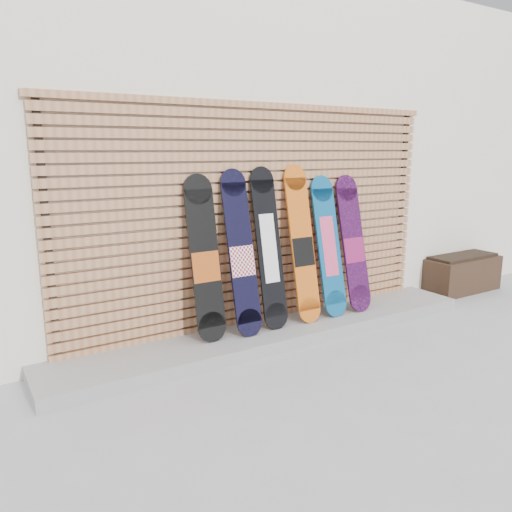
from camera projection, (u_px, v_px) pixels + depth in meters
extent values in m
plane|color=#9C9C9E|center=(333.00, 358.00, 4.52)|extent=(80.00, 80.00, 0.00)
cube|color=silver|center=(207.00, 153.00, 7.31)|extent=(12.00, 5.00, 3.60)
cube|color=gray|center=(277.00, 332.00, 4.99)|extent=(4.60, 0.70, 0.12)
cube|color=#A66A45|center=(262.00, 317.00, 5.22)|extent=(4.20, 0.05, 0.08)
cube|color=#A66A45|center=(262.00, 308.00, 5.20)|extent=(4.20, 0.05, 0.08)
cube|color=#A66A45|center=(262.00, 299.00, 5.18)|extent=(4.20, 0.05, 0.07)
cube|color=#A66A45|center=(262.00, 290.00, 5.16)|extent=(4.20, 0.05, 0.07)
cube|color=#A66A45|center=(262.00, 281.00, 5.14)|extent=(4.20, 0.05, 0.07)
cube|color=#A66A45|center=(262.00, 272.00, 5.12)|extent=(4.20, 0.05, 0.07)
cube|color=#A66A45|center=(262.00, 262.00, 5.10)|extent=(4.20, 0.05, 0.07)
cube|color=#A66A45|center=(262.00, 253.00, 5.08)|extent=(4.20, 0.05, 0.07)
cube|color=#A66A45|center=(262.00, 244.00, 5.05)|extent=(4.20, 0.05, 0.07)
cube|color=#A66A45|center=(262.00, 234.00, 5.03)|extent=(4.20, 0.05, 0.08)
cube|color=#A66A45|center=(262.00, 225.00, 5.01)|extent=(4.20, 0.05, 0.08)
cube|color=#A66A45|center=(262.00, 215.00, 4.99)|extent=(4.20, 0.05, 0.08)
cube|color=#A66A45|center=(262.00, 206.00, 4.97)|extent=(4.20, 0.05, 0.08)
cube|color=#A66A45|center=(262.00, 196.00, 4.95)|extent=(4.20, 0.05, 0.08)
cube|color=#A66A45|center=(262.00, 186.00, 4.93)|extent=(4.20, 0.05, 0.08)
cube|color=#A66A45|center=(262.00, 176.00, 4.91)|extent=(4.20, 0.05, 0.08)
cube|color=#A66A45|center=(262.00, 166.00, 4.89)|extent=(4.20, 0.05, 0.08)
cube|color=#A66A45|center=(262.00, 156.00, 4.87)|extent=(4.20, 0.05, 0.08)
cube|color=#A66A45|center=(262.00, 146.00, 4.85)|extent=(4.20, 0.05, 0.08)
cube|color=#A66A45|center=(262.00, 136.00, 4.83)|extent=(4.20, 0.05, 0.08)
cube|color=#A66A45|center=(262.00, 125.00, 4.81)|extent=(4.20, 0.05, 0.08)
cube|color=#A66A45|center=(262.00, 115.00, 4.79)|extent=(4.20, 0.05, 0.08)
cube|color=black|center=(48.00, 243.00, 3.99)|extent=(0.06, 0.04, 2.23)
cube|color=black|center=(401.00, 211.00, 6.07)|extent=(0.06, 0.04, 2.23)
cube|color=#A66A45|center=(262.00, 105.00, 4.77)|extent=(4.26, 0.07, 0.06)
cube|color=black|center=(461.00, 274.00, 6.62)|extent=(1.09, 0.45, 0.45)
cube|color=black|center=(463.00, 256.00, 6.57)|extent=(1.00, 0.36, 0.04)
cube|color=black|center=(205.00, 258.00, 4.54)|extent=(0.28, 0.26, 1.24)
cylinder|color=black|center=(212.00, 327.00, 4.57)|extent=(0.28, 0.07, 0.28)
cylinder|color=black|center=(198.00, 189.00, 4.50)|extent=(0.28, 0.07, 0.28)
cube|color=#9B3A0E|center=(206.00, 267.00, 4.54)|extent=(0.27, 0.08, 0.28)
cube|color=black|center=(241.00, 253.00, 4.69)|extent=(0.27, 0.32, 1.30)
cylinder|color=black|center=(249.00, 323.00, 4.71)|extent=(0.27, 0.08, 0.26)
cylinder|color=black|center=(233.00, 183.00, 4.68)|extent=(0.27, 0.08, 0.26)
cube|color=white|center=(242.00, 261.00, 4.69)|extent=(0.25, 0.09, 0.29)
cube|color=black|center=(269.00, 248.00, 4.87)|extent=(0.26, 0.29, 1.32)
cylinder|color=black|center=(276.00, 316.00, 4.89)|extent=(0.26, 0.08, 0.26)
cylinder|color=black|center=(262.00, 180.00, 4.84)|extent=(0.26, 0.08, 0.26)
cube|color=white|center=(269.00, 248.00, 4.87)|extent=(0.16, 0.16, 0.66)
cube|color=#D25F16|center=(302.00, 244.00, 5.06)|extent=(0.27, 0.31, 1.32)
cylinder|color=#D25F16|center=(310.00, 310.00, 5.08)|extent=(0.27, 0.08, 0.27)
cylinder|color=#D25F16|center=(295.00, 178.00, 5.04)|extent=(0.27, 0.08, 0.27)
cube|color=black|center=(303.00, 252.00, 5.06)|extent=(0.25, 0.09, 0.29)
cube|color=#0D5182|center=(329.00, 246.00, 5.25)|extent=(0.28, 0.31, 1.19)
cylinder|color=#0D5182|center=(336.00, 304.00, 5.26)|extent=(0.28, 0.09, 0.28)
cylinder|color=#0D5182|center=(322.00, 189.00, 5.25)|extent=(0.28, 0.09, 0.28)
cube|color=#F25586|center=(329.00, 246.00, 5.25)|extent=(0.17, 0.17, 0.62)
cube|color=black|center=(353.00, 243.00, 5.42)|extent=(0.29, 0.31, 1.18)
cylinder|color=black|center=(360.00, 298.00, 5.43)|extent=(0.29, 0.09, 0.29)
cylinder|color=black|center=(346.00, 188.00, 5.42)|extent=(0.29, 0.09, 0.29)
cube|color=#861A56|center=(354.00, 250.00, 5.43)|extent=(0.28, 0.09, 0.27)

